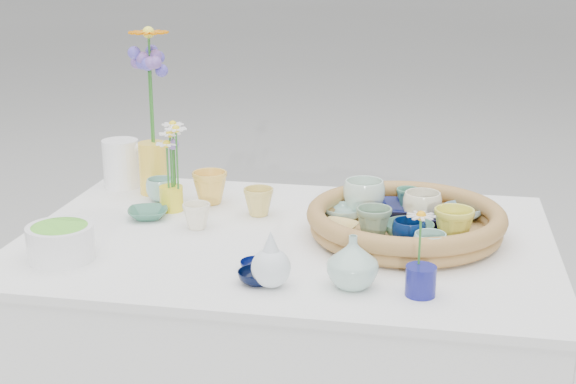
# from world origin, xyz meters

# --- Properties ---
(wicker_tray) EXTENTS (0.47, 0.47, 0.08)m
(wicker_tray) POSITION_xyz_m (0.28, 0.05, 0.80)
(wicker_tray) COLOR olive
(wicker_tray) RESTS_ON display_table
(tray_ceramic_0) EXTENTS (0.13, 0.13, 0.03)m
(tray_ceramic_0) POSITION_xyz_m (0.26, 0.15, 0.80)
(tray_ceramic_0) COLOR #0D1347
(tray_ceramic_0) RESTS_ON wicker_tray
(tray_ceramic_1) EXTENTS (0.16, 0.16, 0.03)m
(tray_ceramic_1) POSITION_xyz_m (0.36, 0.10, 0.80)
(tray_ceramic_1) COLOR black
(tray_ceramic_1) RESTS_ON wicker_tray
(tray_ceramic_2) EXTENTS (0.10, 0.10, 0.09)m
(tray_ceramic_2) POSITION_xyz_m (0.39, -0.03, 0.83)
(tray_ceramic_2) COLOR #D7D042
(tray_ceramic_2) RESTS_ON wicker_tray
(tray_ceramic_3) EXTENTS (0.15, 0.15, 0.04)m
(tray_ceramic_3) POSITION_xyz_m (0.29, -0.01, 0.80)
(tray_ceramic_3) COLOR slate
(tray_ceramic_3) RESTS_ON wicker_tray
(tray_ceramic_4) EXTENTS (0.11, 0.11, 0.08)m
(tray_ceramic_4) POSITION_xyz_m (0.21, -0.03, 0.82)
(tray_ceramic_4) COLOR gray
(tray_ceramic_4) RESTS_ON wicker_tray
(tray_ceramic_5) EXTENTS (0.12, 0.12, 0.03)m
(tray_ceramic_5) POSITION_xyz_m (0.12, 0.10, 0.80)
(tray_ceramic_5) COLOR #92BBB2
(tray_ceramic_5) RESTS_ON wicker_tray
(tray_ceramic_6) EXTENTS (0.13, 0.13, 0.08)m
(tray_ceramic_6) POSITION_xyz_m (0.17, 0.17, 0.82)
(tray_ceramic_6) COLOR silver
(tray_ceramic_6) RESTS_ON wicker_tray
(tray_ceramic_7) EXTENTS (0.11, 0.11, 0.07)m
(tray_ceramic_7) POSITION_xyz_m (0.32, 0.12, 0.82)
(tray_ceramic_7) COLOR #FFF7CF
(tray_ceramic_7) RESTS_ON wicker_tray
(tray_ceramic_8) EXTENTS (0.11, 0.11, 0.03)m
(tray_ceramic_8) POSITION_xyz_m (0.42, 0.16, 0.80)
(tray_ceramic_8) COLOR #96CAE7
(tray_ceramic_8) RESTS_ON wicker_tray
(tray_ceramic_9) EXTENTS (0.08, 0.08, 0.06)m
(tray_ceramic_9) POSITION_xyz_m (0.29, -0.06, 0.81)
(tray_ceramic_9) COLOR #041849
(tray_ceramic_9) RESTS_ON wicker_tray
(tray_ceramic_10) EXTENTS (0.12, 0.12, 0.02)m
(tray_ceramic_10) POSITION_xyz_m (0.12, -0.00, 0.79)
(tray_ceramic_10) COLOR #DABB64
(tray_ceramic_10) RESTS_ON wicker_tray
(tray_ceramic_11) EXTENTS (0.08, 0.08, 0.06)m
(tray_ceramic_11) POSITION_xyz_m (0.34, -0.13, 0.81)
(tray_ceramic_11) COLOR #91CEC6
(tray_ceramic_11) RESTS_ON wicker_tray
(tray_ceramic_12) EXTENTS (0.07, 0.07, 0.06)m
(tray_ceramic_12) POSITION_xyz_m (0.28, 0.21, 0.81)
(tray_ceramic_12) COLOR #4B9171
(tray_ceramic_12) RESTS_ON wicker_tray
(loose_ceramic_0) EXTENTS (0.12, 0.12, 0.09)m
(loose_ceramic_0) POSITION_xyz_m (-0.25, 0.21, 0.81)
(loose_ceramic_0) COLOR #F6BE4A
(loose_ceramic_0) RESTS_ON display_table
(loose_ceramic_1) EXTENTS (0.10, 0.10, 0.07)m
(loose_ceramic_1) POSITION_xyz_m (-0.10, 0.14, 0.80)
(loose_ceramic_1) COLOR #D6BD5D
(loose_ceramic_1) RESTS_ON display_table
(loose_ceramic_2) EXTENTS (0.13, 0.13, 0.02)m
(loose_ceramic_2) POSITION_xyz_m (-0.37, 0.06, 0.78)
(loose_ceramic_2) COLOR #376F58
(loose_ceramic_2) RESTS_ON display_table
(loose_ceramic_3) EXTENTS (0.08, 0.08, 0.06)m
(loose_ceramic_3) POSITION_xyz_m (-0.23, 0.01, 0.80)
(loose_ceramic_3) COLOR #F5ECCB
(loose_ceramic_3) RESTS_ON display_table
(loose_ceramic_4) EXTENTS (0.08, 0.08, 0.02)m
(loose_ceramic_4) POSITION_xyz_m (-0.03, -0.22, 0.78)
(loose_ceramic_4) COLOR #040D41
(loose_ceramic_4) RESTS_ON display_table
(loose_ceramic_5) EXTENTS (0.10, 0.10, 0.06)m
(loose_ceramic_5) POSITION_xyz_m (-0.39, 0.21, 0.80)
(loose_ceramic_5) COLOR #8EC1B2
(loose_ceramic_5) RESTS_ON display_table
(loose_ceramic_6) EXTENTS (0.10, 0.10, 0.03)m
(loose_ceramic_6) POSITION_xyz_m (-0.01, -0.28, 0.78)
(loose_ceramic_6) COLOR black
(loose_ceramic_6) RESTS_ON display_table
(fluted_bowl) EXTENTS (0.20, 0.20, 0.08)m
(fluted_bowl) POSITION_xyz_m (-0.46, -0.23, 0.80)
(fluted_bowl) COLOR white
(fluted_bowl) RESTS_ON display_table
(bud_vase_paleblue) EXTENTS (0.10, 0.10, 0.13)m
(bud_vase_paleblue) POSITION_xyz_m (0.02, -0.30, 0.83)
(bud_vase_paleblue) COLOR silver
(bud_vase_paleblue) RESTS_ON display_table
(bud_vase_seafoam) EXTENTS (0.11, 0.11, 0.11)m
(bud_vase_seafoam) POSITION_xyz_m (0.19, -0.27, 0.82)
(bud_vase_seafoam) COLOR #A0C5B7
(bud_vase_seafoam) RESTS_ON display_table
(bud_vase_cobalt) EXTENTS (0.07, 0.07, 0.06)m
(bud_vase_cobalt) POSITION_xyz_m (0.33, -0.28, 0.80)
(bud_vase_cobalt) COLOR navy
(bud_vase_cobalt) RESTS_ON display_table
(single_daisy) EXTENTS (0.09, 0.09, 0.12)m
(single_daisy) POSITION_xyz_m (0.32, -0.27, 0.88)
(single_daisy) COLOR silver
(single_daisy) RESTS_ON bud_vase_cobalt
(tall_vase_yellow) EXTENTS (0.09, 0.09, 0.15)m
(tall_vase_yellow) POSITION_xyz_m (-0.43, 0.28, 0.84)
(tall_vase_yellow) COLOR yellow
(tall_vase_yellow) RESTS_ON display_table
(gerbera) EXTENTS (0.12, 0.12, 0.32)m
(gerbera) POSITION_xyz_m (-0.43, 0.28, 1.06)
(gerbera) COLOR orange
(gerbera) RESTS_ON tall_vase_yellow
(hydrangea) EXTENTS (0.09, 0.09, 0.31)m
(hydrangea) POSITION_xyz_m (-0.43, 0.29, 1.02)
(hydrangea) COLOR #7350A7
(hydrangea) RESTS_ON tall_vase_yellow
(white_pitcher) EXTENTS (0.16, 0.13, 0.14)m
(white_pitcher) POSITION_xyz_m (-0.54, 0.32, 0.83)
(white_pitcher) COLOR white
(white_pitcher) RESTS_ON display_table
(daisy_cup) EXTENTS (0.06, 0.06, 0.07)m
(daisy_cup) POSITION_xyz_m (-0.33, 0.14, 0.80)
(daisy_cup) COLOR yellow
(daisy_cup) RESTS_ON display_table
(daisy_posy) EXTENTS (0.10, 0.10, 0.17)m
(daisy_posy) POSITION_xyz_m (-0.32, 0.14, 0.92)
(daisy_posy) COLOR white
(daisy_posy) RESTS_ON daisy_cup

